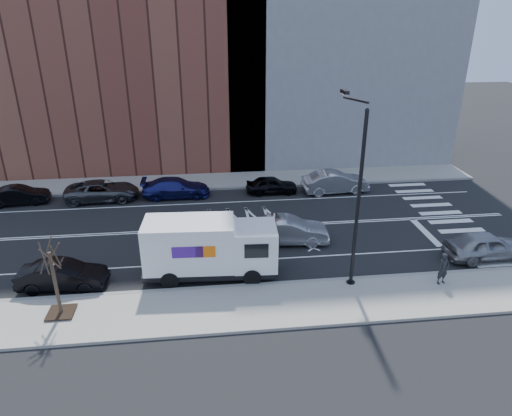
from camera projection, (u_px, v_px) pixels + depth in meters
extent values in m
plane|color=black|center=(210.00, 229.00, 29.39)|extent=(120.00, 120.00, 0.00)
cube|color=gray|center=(214.00, 309.00, 21.34)|extent=(44.00, 3.60, 0.15)
cube|color=gray|center=(208.00, 181.00, 37.38)|extent=(44.00, 3.60, 0.15)
cube|color=gray|center=(213.00, 288.00, 22.98)|extent=(44.00, 0.25, 0.17)
cube|color=gray|center=(208.00, 189.00, 35.74)|extent=(44.00, 0.25, 0.17)
cube|color=brown|center=(105.00, 36.00, 38.39)|extent=(26.00, 10.00, 22.00)
cube|color=slate|center=(338.00, 10.00, 39.70)|extent=(20.00, 10.00, 26.00)
cylinder|color=black|center=(358.00, 204.00, 21.60)|extent=(0.18, 0.18, 9.00)
cylinder|color=black|center=(350.00, 283.00, 23.35)|extent=(0.44, 0.44, 0.20)
sphere|color=black|center=(367.00, 110.00, 19.83)|extent=(0.20, 0.20, 0.20)
cylinder|color=black|center=(355.00, 100.00, 21.31)|extent=(0.11, 3.49, 0.48)
cube|color=black|center=(345.00, 92.00, 22.82)|extent=(0.25, 0.80, 0.18)
cube|color=#FFF2CC|center=(345.00, 94.00, 22.86)|extent=(0.18, 0.55, 0.03)
cube|color=black|center=(61.00, 312.00, 20.91)|extent=(1.20, 1.20, 0.04)
cylinder|color=#382B1E|center=(55.00, 284.00, 20.30)|extent=(0.16, 0.16, 3.20)
cylinder|color=#382B1E|center=(56.00, 256.00, 19.77)|extent=(0.06, 0.80, 1.44)
cylinder|color=#382B1E|center=(53.00, 254.00, 19.97)|extent=(0.81, 0.31, 1.19)
cylinder|color=#382B1E|center=(46.00, 255.00, 19.86)|extent=(0.58, 0.76, 1.50)
cylinder|color=#382B1E|center=(44.00, 258.00, 19.59)|extent=(0.47, 0.61, 1.37)
cylinder|color=#382B1E|center=(50.00, 259.00, 19.54)|extent=(0.72, 0.29, 1.13)
cube|color=black|center=(210.00, 267.00, 24.08)|extent=(6.89, 2.66, 0.33)
cube|color=white|center=(255.00, 246.00, 23.73)|extent=(2.31, 2.47, 2.19)
cube|color=black|center=(276.00, 239.00, 23.67)|extent=(0.18, 2.02, 1.04)
cube|color=black|center=(256.00, 251.00, 22.51)|extent=(1.20, 0.11, 0.76)
cube|color=black|center=(254.00, 230.00, 24.69)|extent=(1.20, 0.11, 0.76)
cube|color=black|center=(275.00, 263.00, 24.23)|extent=(0.28, 2.19, 0.38)
cube|color=white|center=(189.00, 244.00, 23.46)|extent=(4.71, 2.65, 2.51)
cube|color=#47198C|center=(187.00, 252.00, 22.28)|extent=(1.53, 0.11, 0.60)
cube|color=orange|center=(205.00, 252.00, 22.32)|extent=(0.98, 0.08, 0.60)
cube|color=#47198C|center=(191.00, 230.00, 24.52)|extent=(1.53, 0.11, 0.60)
cube|color=orange|center=(207.00, 230.00, 24.56)|extent=(0.98, 0.08, 0.60)
cylinder|color=black|center=(252.00, 277.00, 23.21)|extent=(0.93, 0.36, 0.92)
cylinder|color=black|center=(250.00, 256.00, 25.21)|extent=(0.93, 0.36, 0.92)
cylinder|color=black|center=(170.00, 280.00, 22.98)|extent=(0.93, 0.36, 0.92)
cylinder|color=black|center=(174.00, 258.00, 24.99)|extent=(0.93, 0.36, 0.92)
imported|color=black|center=(19.00, 195.00, 32.93)|extent=(4.21, 1.88, 1.34)
imported|color=#44464B|center=(102.00, 191.00, 33.62)|extent=(5.34, 2.63, 1.46)
imported|color=navy|center=(176.00, 188.00, 34.20)|extent=(5.03, 2.05, 1.46)
imported|color=black|center=(272.00, 185.00, 34.91)|extent=(3.92, 1.61, 1.33)
imported|color=#A5A5A9|center=(335.00, 182.00, 35.04)|extent=(5.15, 2.10, 1.66)
imported|color=#ABABB0|center=(288.00, 230.00, 27.37)|extent=(5.02, 2.14, 1.61)
imported|color=black|center=(63.00, 275.00, 22.89)|extent=(4.43, 1.77, 1.43)
imported|color=#98989C|center=(486.00, 246.00, 25.59)|extent=(4.71, 2.01, 1.58)
imported|color=black|center=(443.00, 269.00, 22.94)|extent=(0.71, 0.57, 1.70)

